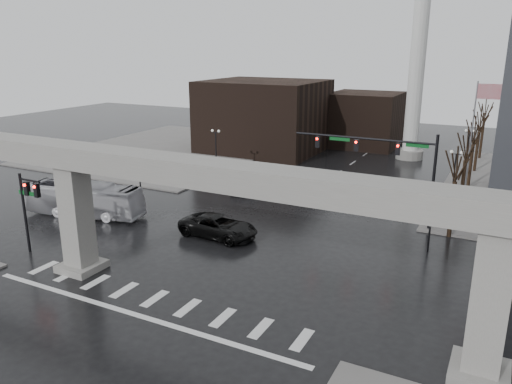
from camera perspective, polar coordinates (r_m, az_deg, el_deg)
ground at (r=32.12m, az=-10.36°, el=-11.14°), size 160.00×160.00×0.00m
sidewalk_nw at (r=74.40m, az=-9.53°, el=4.82°), size 28.00×36.00×0.15m
elevated_guideway at (r=28.87m, az=-9.06°, el=0.45°), size 48.00×2.60×8.70m
building_far_left at (r=72.40m, az=0.91°, el=8.68°), size 16.00×14.00×10.00m
building_far_mid at (r=77.64m, az=12.31°, el=8.09°), size 10.00×10.00×8.00m
smokestack at (r=69.32m, az=18.01°, el=14.50°), size 3.60×3.60×30.00m
signal_mast_arm at (r=42.96m, az=14.79°, el=3.91°), size 12.12×0.43×8.00m
signal_left_pole at (r=39.23m, az=-24.59°, el=-0.87°), size 2.30×0.30×6.00m
flagpole_assembly at (r=44.93m, az=23.76°, el=5.81°), size 2.06×0.12×12.00m
lamp_right_0 at (r=38.23m, az=19.48°, el=-1.67°), size 1.22×0.32×5.11m
lamp_right_1 at (r=51.71m, az=21.78°, el=2.66°), size 1.22×0.32×5.11m
lamp_right_2 at (r=65.40m, az=23.13°, el=5.18°), size 1.22×0.32×5.11m
lamp_left_0 at (r=49.26m, az=-13.22°, el=2.77°), size 1.22×0.32×5.11m
lamp_left_1 at (r=60.32m, az=-4.62°, el=5.60°), size 1.22×0.32×5.11m
lamp_left_2 at (r=72.40m, az=1.27°, el=7.46°), size 1.22×0.32×5.11m
tree_right_0 at (r=42.16m, az=21.58°, el=-1.22°), size 1.09×1.58×7.50m
tree_right_1 at (r=49.84m, az=22.63°, el=1.34°), size 1.09×1.61×7.67m
tree_right_2 at (r=57.62m, az=23.39°, el=3.22°), size 1.10×1.63×7.85m
tree_right_3 at (r=65.44m, az=23.98°, el=4.65°), size 1.11×1.66×8.02m
tree_right_4 at (r=73.31m, az=24.44°, el=5.77°), size 1.12×1.69×8.19m
pickup_truck at (r=39.85m, az=-4.32°, el=-3.94°), size 6.56×3.28×1.79m
city_bus at (r=47.05m, az=-19.03°, el=-0.81°), size 11.20×4.56×3.04m
far_car at (r=52.04m, az=-0.99°, el=0.83°), size 2.59×4.69×1.51m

